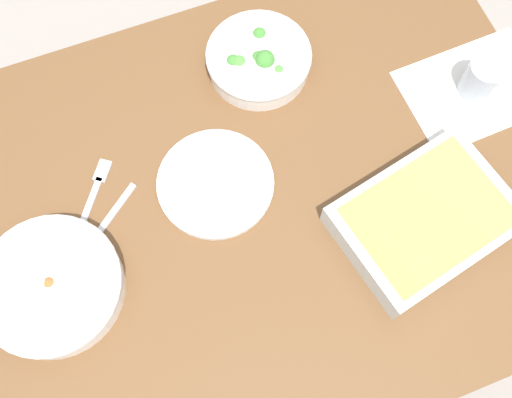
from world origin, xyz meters
TOP-DOWN VIEW (x-y plane):
  - ground_plane at (0.00, 0.00)m, footprint 6.00×6.00m
  - dining_table at (0.00, 0.00)m, footprint 1.20×0.90m
  - placemat at (0.49, 0.06)m, footprint 0.29×0.21m
  - stew_bowl at (-0.39, -0.03)m, footprint 0.25×0.25m
  - broccoli_bowl at (0.11, 0.26)m, footprint 0.21×0.21m
  - baking_dish at (0.26, -0.16)m, footprint 0.34×0.28m
  - drink_cup at (0.49, 0.06)m, footprint 0.07×0.07m
  - side_plate at (-0.06, 0.05)m, footprint 0.22×0.22m
  - spoon_by_stew at (-0.29, 0.04)m, footprint 0.15×0.12m
  - fork_on_table at (-0.28, 0.11)m, footprint 0.12×0.15m

SIDE VIEW (x-z plane):
  - ground_plane at x=0.00m, z-range 0.00..0.00m
  - dining_table at x=0.00m, z-range 0.28..1.02m
  - placemat at x=0.49m, z-range 0.74..0.74m
  - fork_on_table at x=-0.28m, z-range 0.74..0.75m
  - spoon_by_stew at x=-0.29m, z-range 0.74..0.75m
  - side_plate at x=-0.06m, z-range 0.74..0.75m
  - broccoli_bowl at x=0.11m, z-range 0.74..0.80m
  - stew_bowl at x=-0.39m, z-range 0.74..0.80m
  - baking_dish at x=0.26m, z-range 0.74..0.80m
  - drink_cup at x=0.49m, z-range 0.74..0.82m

